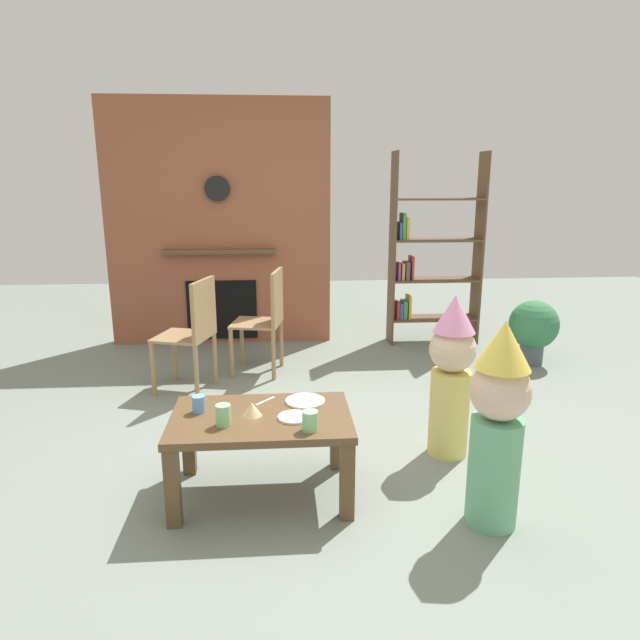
# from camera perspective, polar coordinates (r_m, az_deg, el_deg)

# --- Properties ---
(ground_plane) EXTENTS (12.00, 12.00, 0.00)m
(ground_plane) POSITION_cam_1_polar(r_m,az_deg,el_deg) (3.55, -1.98, -13.60)
(ground_plane) COLOR gray
(brick_fireplace_feature) EXTENTS (2.20, 0.28, 2.40)m
(brick_fireplace_feature) POSITION_cam_1_polar(r_m,az_deg,el_deg) (5.79, -10.11, 9.39)
(brick_fireplace_feature) COLOR #935138
(brick_fireplace_feature) RESTS_ON ground_plane
(bookshelf) EXTENTS (0.90, 0.28, 1.90)m
(bookshelf) POSITION_cam_1_polar(r_m,az_deg,el_deg) (5.80, 10.84, 6.08)
(bookshelf) COLOR brown
(bookshelf) RESTS_ON ground_plane
(coffee_table) EXTENTS (0.94, 0.60, 0.45)m
(coffee_table) POSITION_cam_1_polar(r_m,az_deg,el_deg) (3.03, -5.94, -10.92)
(coffee_table) COLOR brown
(coffee_table) RESTS_ON ground_plane
(paper_cup_near_left) EXTENTS (0.08, 0.08, 0.10)m
(paper_cup_near_left) POSITION_cam_1_polar(r_m,az_deg,el_deg) (2.80, -1.00, -10.13)
(paper_cup_near_left) COLOR #8CD18C
(paper_cup_near_left) RESTS_ON coffee_table
(paper_cup_near_right) EXTENTS (0.07, 0.07, 0.09)m
(paper_cup_near_right) POSITION_cam_1_polar(r_m,az_deg,el_deg) (3.07, -12.12, -8.27)
(paper_cup_near_right) COLOR #669EE0
(paper_cup_near_right) RESTS_ON coffee_table
(paper_cup_center) EXTENTS (0.08, 0.08, 0.11)m
(paper_cup_center) POSITION_cam_1_polar(r_m,az_deg,el_deg) (2.89, -9.73, -9.44)
(paper_cup_center) COLOR #8CD18C
(paper_cup_center) RESTS_ON coffee_table
(paper_plate_front) EXTENTS (0.17, 0.17, 0.01)m
(paper_plate_front) POSITION_cam_1_polar(r_m,az_deg,el_deg) (2.95, -2.60, -9.76)
(paper_plate_front) COLOR white
(paper_plate_front) RESTS_ON coffee_table
(paper_plate_rear) EXTENTS (0.22, 0.22, 0.01)m
(paper_plate_rear) POSITION_cam_1_polar(r_m,az_deg,el_deg) (3.15, -1.51, -8.16)
(paper_plate_rear) COLOR white
(paper_plate_rear) RESTS_ON coffee_table
(birthday_cake_slice) EXTENTS (0.10, 0.10, 0.07)m
(birthday_cake_slice) POSITION_cam_1_polar(r_m,az_deg,el_deg) (2.99, -6.86, -8.90)
(birthday_cake_slice) COLOR #EAC68C
(birthday_cake_slice) RESTS_ON coffee_table
(table_fork) EXTENTS (0.11, 0.12, 0.01)m
(table_fork) POSITION_cam_1_polar(r_m,az_deg,el_deg) (3.17, -5.53, -8.14)
(table_fork) COLOR silver
(table_fork) RESTS_ON coffee_table
(child_with_cone_hat) EXTENTS (0.28, 0.28, 1.03)m
(child_with_cone_hat) POSITION_cam_1_polar(r_m,az_deg,el_deg) (2.83, 17.49, -9.62)
(child_with_cone_hat) COLOR #66B27F
(child_with_cone_hat) RESTS_ON ground_plane
(child_in_pink) EXTENTS (0.28, 0.28, 1.00)m
(child_in_pink) POSITION_cam_1_polar(r_m,az_deg,el_deg) (3.47, 13.10, -5.16)
(child_in_pink) COLOR #E0CC66
(child_in_pink) RESTS_ON ground_plane
(dining_chair_left) EXTENTS (0.50, 0.50, 0.90)m
(dining_chair_left) POSITION_cam_1_polar(r_m,az_deg,el_deg) (4.52, -12.62, -0.84)
(dining_chair_left) COLOR #9E7A51
(dining_chair_left) RESTS_ON ground_plane
(dining_chair_middle) EXTENTS (0.47, 0.47, 0.90)m
(dining_chair_middle) POSITION_cam_1_polar(r_m,az_deg,el_deg) (4.85, -5.39, 0.47)
(dining_chair_middle) COLOR #9E7A51
(dining_chair_middle) RESTS_ON ground_plane
(potted_plant_tall) EXTENTS (0.44, 0.44, 0.59)m
(potted_plant_tall) POSITION_cam_1_polar(r_m,az_deg,el_deg) (5.44, 20.72, -0.67)
(potted_plant_tall) COLOR #4C5660
(potted_plant_tall) RESTS_ON ground_plane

